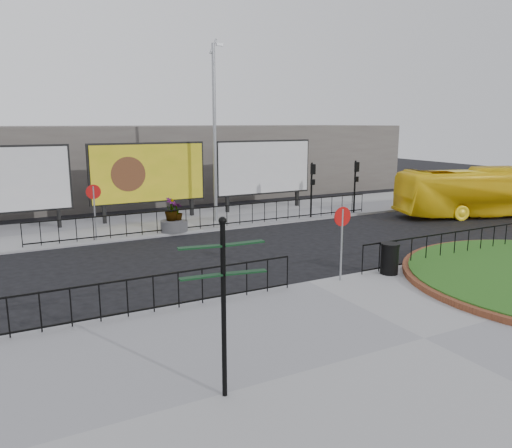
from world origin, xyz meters
TOP-DOWN VIEW (x-y plane):
  - ground at (0.00, 0.00)m, footprint 90.00×90.00m
  - pavement_near at (0.00, -5.00)m, footprint 30.00×10.00m
  - pavement_far at (0.00, 12.00)m, footprint 44.00×6.00m
  - railing_near_left at (-6.00, -0.30)m, footprint 10.00×0.10m
  - railing_near_right at (6.50, -0.30)m, footprint 9.00×0.10m
  - railing_far at (1.00, 9.30)m, footprint 18.00×0.10m
  - speed_sign_far at (-5.00, 9.40)m, footprint 0.64×0.07m
  - speed_sign_near at (1.00, -0.40)m, footprint 0.64×0.07m
  - billboard_left at (-8.50, 12.97)m, footprint 6.20×0.31m
  - billboard_mid at (-1.50, 12.97)m, footprint 6.20×0.31m
  - billboard_right at (5.50, 12.97)m, footprint 6.20×0.31m
  - lamp_post at (1.51, 11.00)m, footprint 0.74×0.18m
  - signal_pole_a at (6.50, 9.34)m, footprint 0.22×0.26m
  - signal_pole_b at (9.50, 9.34)m, footprint 0.22×0.26m
  - building_backdrop at (0.00, 22.00)m, footprint 40.00×10.00m
  - fingerpost_sign at (-5.34, -5.06)m, footprint 1.64×0.45m
  - litter_bin at (2.94, -0.60)m, footprint 0.65×0.65m
  - bus at (15.60, 5.55)m, footprint 10.15×5.36m
  - planter_a at (-1.50, 9.40)m, footprint 1.05×1.05m
  - planter_b at (-1.20, 9.40)m, footprint 0.97×0.97m

SIDE VIEW (x-z plane):
  - ground at x=0.00m, z-range 0.00..0.00m
  - pavement_near at x=0.00m, z-range 0.00..0.12m
  - pavement_far at x=0.00m, z-range 0.00..0.12m
  - planter_b at x=-1.20m, z-range -0.10..1.28m
  - litter_bin at x=2.94m, z-range 0.12..1.20m
  - railing_near_left at x=-6.00m, z-range 0.12..1.22m
  - railing_near_right at x=6.50m, z-range 0.12..1.22m
  - railing_far at x=1.00m, z-range 0.12..1.22m
  - planter_a at x=-1.50m, z-range -0.09..1.55m
  - bus at x=15.60m, z-range 0.00..2.76m
  - speed_sign_far at x=-5.00m, z-range 0.68..3.15m
  - speed_sign_near at x=1.00m, z-range 0.68..3.15m
  - signal_pole_a at x=6.50m, z-range 0.60..3.60m
  - signal_pole_b at x=9.50m, z-range 0.60..3.60m
  - fingerpost_sign at x=-5.34m, z-range 0.48..3.97m
  - building_backdrop at x=0.00m, z-range 0.00..5.00m
  - billboard_left at x=-8.50m, z-range 0.55..4.65m
  - billboard_mid at x=-1.50m, z-range 0.55..4.65m
  - billboard_right at x=5.50m, z-range 0.55..4.65m
  - lamp_post at x=1.51m, z-range 0.21..9.44m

